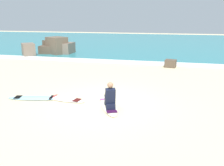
% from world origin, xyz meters
% --- Properties ---
extents(ground_plane, '(80.00, 80.00, 0.00)m').
position_xyz_m(ground_plane, '(0.00, 0.00, 0.00)').
color(ground_plane, beige).
extents(sea, '(80.00, 28.00, 0.10)m').
position_xyz_m(sea, '(0.00, 21.98, 0.05)').
color(sea, teal).
rests_on(sea, ground).
extents(breaking_foam, '(80.00, 0.90, 0.11)m').
position_xyz_m(breaking_foam, '(0.00, 8.28, 0.06)').
color(breaking_foam, white).
rests_on(breaking_foam, ground).
extents(surfboard_main, '(1.35, 2.18, 0.08)m').
position_xyz_m(surfboard_main, '(0.31, -0.24, 0.04)').
color(surfboard_main, '#EFE5C6').
rests_on(surfboard_main, ground).
extents(surfer_seated, '(0.56, 0.77, 0.95)m').
position_xyz_m(surfer_seated, '(0.44, -0.52, 0.44)').
color(surfer_seated, black).
rests_on(surfer_seated, surfboard_main).
extents(surfboard_spare_near, '(1.88, 0.81, 0.08)m').
position_xyz_m(surfboard_spare_near, '(-1.58, 0.03, 0.04)').
color(surfboard_spare_near, white).
rests_on(surfboard_spare_near, ground).
extents(surfboard_spare_far, '(2.32, 0.99, 0.08)m').
position_xyz_m(surfboard_spare_far, '(-2.75, -0.13, 0.04)').
color(surfboard_spare_far, '#9ED1E5').
rests_on(surfboard_spare_far, ground).
extents(rock_outcrop_distant, '(3.89, 3.62, 1.51)m').
position_xyz_m(rock_outcrop_distant, '(-7.39, 10.61, 0.57)').
color(rock_outcrop_distant, brown).
rests_on(rock_outcrop_distant, ground).
extents(shoreline_rock, '(0.78, 0.72, 0.49)m').
position_xyz_m(shoreline_rock, '(2.52, 7.44, 0.24)').
color(shoreline_rock, brown).
rests_on(shoreline_rock, ground).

